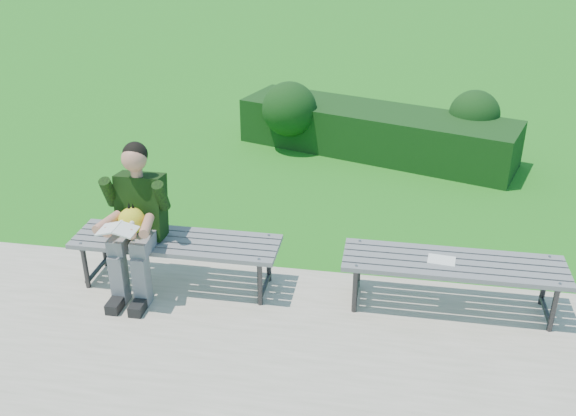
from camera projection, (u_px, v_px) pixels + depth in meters
ground at (296, 271)px, 5.98m from camera, size 80.00×80.00×0.00m
walkway at (256, 401)px, 4.43m from camera, size 30.00×3.50×0.02m
hedge at (373, 127)px, 8.56m from camera, size 3.79×2.03×0.94m
bench_left at (176, 245)px, 5.57m from camera, size 1.80×0.50×0.46m
bench_right at (453, 267)px, 5.24m from camera, size 1.80×0.50×0.46m
seated_boy at (136, 217)px, 5.40m from camera, size 0.56×0.76×1.31m
paper_sheet at (442, 260)px, 5.23m from camera, size 0.24×0.18×0.01m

